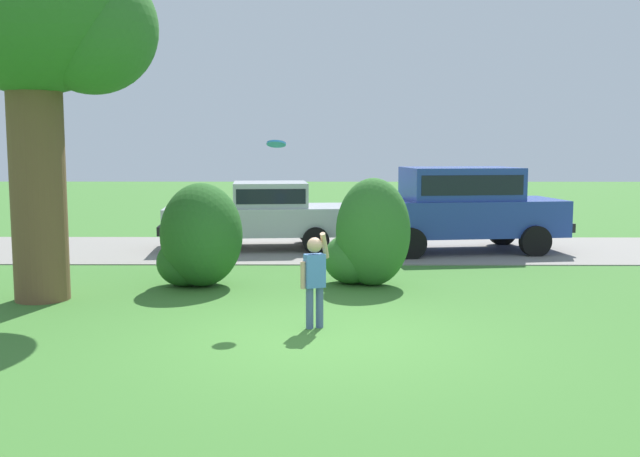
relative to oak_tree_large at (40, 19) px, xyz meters
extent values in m
plane|color=#3D752D|center=(4.31, -2.32, -4.32)|extent=(80.00, 80.00, 0.00)
cube|color=gray|center=(4.31, 5.40, -4.31)|extent=(28.00, 4.40, 0.02)
cylinder|color=brown|center=(-0.10, -0.10, -2.52)|extent=(0.83, 0.83, 3.59)
ellipsoid|color=#33702B|center=(-0.10, -0.10, 0.27)|extent=(3.32, 3.32, 2.82)
ellipsoid|color=#33702B|center=(0.82, -0.10, -0.15)|extent=(1.99, 1.99, 1.99)
ellipsoid|color=#33702B|center=(-0.56, 0.69, -0.15)|extent=(1.80, 1.80, 1.80)
ellipsoid|color=#286023|center=(2.22, 1.03, -3.43)|extent=(1.40, 1.47, 1.78)
ellipsoid|color=#286023|center=(1.90, 1.04, -3.90)|extent=(0.92, 0.92, 0.82)
ellipsoid|color=#33702B|center=(5.16, 1.11, -3.39)|extent=(1.28, 1.05, 1.86)
ellipsoid|color=#33702B|center=(4.80, 1.28, -3.87)|extent=(0.99, 0.99, 0.89)
cube|color=silver|center=(2.74, 5.60, -3.64)|extent=(4.36, 2.23, 0.64)
cube|color=silver|center=(3.05, 5.63, -3.04)|extent=(1.83, 1.77, 0.56)
cube|color=black|center=(3.05, 5.63, -3.04)|extent=(1.70, 1.78, 0.34)
cylinder|color=black|center=(1.53, 4.54, -4.02)|extent=(0.62, 0.28, 0.60)
cylinder|color=black|center=(1.35, 6.41, -4.02)|extent=(0.62, 0.28, 0.60)
cylinder|color=black|center=(4.12, 4.79, -4.02)|extent=(0.62, 0.28, 0.60)
cylinder|color=black|center=(3.94, 6.66, -4.02)|extent=(0.62, 0.28, 0.60)
cube|color=black|center=(0.61, 5.39, -3.80)|extent=(0.29, 1.75, 0.20)
cube|color=black|center=(4.87, 5.80, -3.80)|extent=(0.29, 1.75, 0.20)
cube|color=#28429E|center=(7.39, 5.12, -3.52)|extent=(4.72, 2.47, 0.80)
cube|color=#28429E|center=(7.39, 5.12, -2.76)|extent=(2.68, 1.96, 0.72)
cube|color=black|center=(7.39, 5.12, -2.76)|extent=(2.49, 1.95, 0.43)
cylinder|color=black|center=(6.14, 3.99, -3.98)|extent=(0.70, 0.32, 0.68)
cylinder|color=black|center=(5.87, 5.85, -3.98)|extent=(0.70, 0.32, 0.68)
cylinder|color=black|center=(8.90, 4.40, -3.98)|extent=(0.70, 0.32, 0.68)
cylinder|color=black|center=(8.63, 6.26, -3.98)|extent=(0.70, 0.32, 0.68)
cube|color=black|center=(5.12, 4.79, -3.72)|extent=(0.37, 1.75, 0.20)
cube|color=black|center=(9.65, 5.46, -3.72)|extent=(0.37, 1.75, 0.20)
cylinder|color=#4C608C|center=(4.14, -1.88, -4.04)|extent=(0.10, 0.10, 0.55)
cylinder|color=#4C608C|center=(4.27, -1.83, -4.04)|extent=(0.10, 0.10, 0.55)
cube|color=#4C7FCC|center=(4.20, -1.86, -3.55)|extent=(0.30, 0.24, 0.44)
sphere|color=tan|center=(4.20, -1.86, -3.21)|extent=(0.20, 0.20, 0.20)
cylinder|color=tan|center=(4.33, -1.75, -3.23)|extent=(0.15, 0.28, 0.39)
cylinder|color=tan|center=(4.05, -1.91, -3.60)|extent=(0.07, 0.07, 0.36)
cylinder|color=#337FDB|center=(3.64, -0.81, -1.89)|extent=(0.28, 0.27, 0.12)
cylinder|color=yellow|center=(3.64, -0.81, -1.88)|extent=(0.16, 0.15, 0.08)
camera|label=1|loc=(4.35, -11.27, -1.91)|focal=40.78mm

